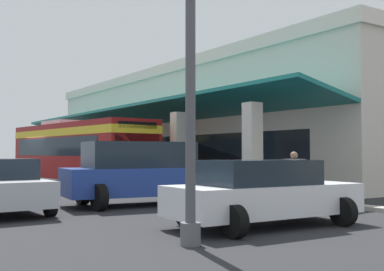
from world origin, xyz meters
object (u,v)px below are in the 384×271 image
(lot_light_pole, at_px, (190,19))
(parked_sedan_white, at_px, (263,192))
(transit_bus, at_px, (78,149))
(pedestrian, at_px, (294,176))
(parked_suv_blue, at_px, (141,172))
(potted_palm, at_px, (188,174))

(lot_light_pole, bearing_deg, parked_sedan_white, 110.18)
(transit_bus, height_order, pedestrian, transit_bus)
(pedestrian, bearing_deg, lot_light_pole, -60.58)
(parked_suv_blue, height_order, potted_palm, potted_palm)
(transit_bus, height_order, lot_light_pole, lot_light_pole)
(transit_bus, distance_m, parked_suv_blue, 10.53)
(parked_sedan_white, height_order, parked_suv_blue, parked_suv_blue)
(transit_bus, distance_m, potted_palm, 5.82)
(parked_suv_blue, relative_size, pedestrian, 3.00)
(transit_bus, bearing_deg, lot_light_pole, -14.26)
(pedestrian, distance_m, potted_palm, 9.81)
(parked_suv_blue, distance_m, lot_light_pole, 7.45)
(lot_light_pole, bearing_deg, transit_bus, 165.74)
(transit_bus, relative_size, parked_sedan_white, 2.55)
(pedestrian, xyz_separation_m, potted_palm, (-9.51, 2.41, -0.32))
(parked_suv_blue, relative_size, lot_light_pole, 0.67)
(potted_palm, bearing_deg, pedestrian, -14.21)
(transit_bus, height_order, parked_suv_blue, transit_bus)
(transit_bus, distance_m, parked_sedan_white, 15.92)
(potted_palm, bearing_deg, lot_light_pole, -33.32)
(potted_palm, distance_m, lot_light_pole, 15.87)
(transit_bus, xyz_separation_m, parked_sedan_white, (15.79, -1.71, -1.10))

